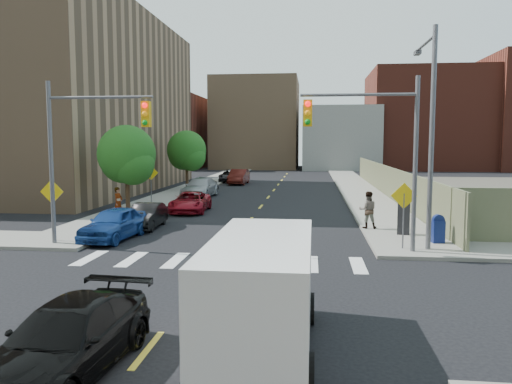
% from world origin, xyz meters
% --- Properties ---
extents(ground, '(160.00, 160.00, 0.00)m').
position_xyz_m(ground, '(0.00, 0.00, 0.00)').
color(ground, black).
rests_on(ground, ground).
extents(sidewalk_nw, '(3.50, 73.00, 0.15)m').
position_xyz_m(sidewalk_nw, '(-7.75, 41.50, 0.07)').
color(sidewalk_nw, gray).
rests_on(sidewalk_nw, ground).
extents(sidewalk_ne, '(3.50, 73.00, 0.15)m').
position_xyz_m(sidewalk_ne, '(7.75, 41.50, 0.07)').
color(sidewalk_ne, gray).
rests_on(sidewalk_ne, ground).
extents(fence_north, '(0.12, 44.00, 2.50)m').
position_xyz_m(fence_north, '(9.60, 28.00, 1.25)').
color(fence_north, '#69704E').
rests_on(fence_north, ground).
extents(building_nw, '(22.00, 30.00, 16.00)m').
position_xyz_m(building_nw, '(-22.00, 30.00, 8.00)').
color(building_nw, '#8C6B4C').
rests_on(building_nw, ground).
extents(bg_bldg_west, '(14.00, 18.00, 12.00)m').
position_xyz_m(bg_bldg_west, '(-22.00, 70.00, 6.00)').
color(bg_bldg_west, '#592319').
rests_on(bg_bldg_west, ground).
extents(bg_bldg_midwest, '(14.00, 16.00, 15.00)m').
position_xyz_m(bg_bldg_midwest, '(-6.00, 72.00, 7.50)').
color(bg_bldg_midwest, '#8C6B4C').
rests_on(bg_bldg_midwest, ground).
extents(bg_bldg_center, '(12.00, 16.00, 10.00)m').
position_xyz_m(bg_bldg_center, '(8.00, 70.00, 5.00)').
color(bg_bldg_center, gray).
rests_on(bg_bldg_center, ground).
extents(bg_bldg_east, '(18.00, 18.00, 16.00)m').
position_xyz_m(bg_bldg_east, '(22.00, 72.00, 8.00)').
color(bg_bldg_east, '#592319').
rests_on(bg_bldg_east, ground).
extents(signal_nw, '(4.59, 0.30, 7.00)m').
position_xyz_m(signal_nw, '(-5.98, 6.00, 4.53)').
color(signal_nw, '#59595E').
rests_on(signal_nw, ground).
extents(signal_ne, '(4.59, 0.30, 7.00)m').
position_xyz_m(signal_ne, '(5.98, 6.00, 4.53)').
color(signal_ne, '#59595E').
rests_on(signal_ne, ground).
extents(streetlight_ne, '(0.25, 3.70, 9.00)m').
position_xyz_m(streetlight_ne, '(8.20, 6.90, 5.22)').
color(streetlight_ne, '#59595E').
rests_on(streetlight_ne, ground).
extents(warn_sign_nw, '(1.06, 0.06, 2.83)m').
position_xyz_m(warn_sign_nw, '(-7.80, 6.50, 1.99)').
color(warn_sign_nw, '#59595E').
rests_on(warn_sign_nw, ground).
extents(warn_sign_ne, '(1.06, 0.06, 2.83)m').
position_xyz_m(warn_sign_ne, '(7.20, 6.50, 1.99)').
color(warn_sign_ne, '#59595E').
rests_on(warn_sign_ne, ground).
extents(warn_sign_midwest, '(1.06, 0.06, 2.83)m').
position_xyz_m(warn_sign_midwest, '(-7.80, 20.00, 1.99)').
color(warn_sign_midwest, '#59595E').
rests_on(warn_sign_midwest, ground).
extents(tree_west_near, '(3.66, 3.64, 5.52)m').
position_xyz_m(tree_west_near, '(-8.00, 16.05, 3.48)').
color(tree_west_near, '#332114').
rests_on(tree_west_near, ground).
extents(tree_west_far, '(3.66, 3.64, 5.52)m').
position_xyz_m(tree_west_far, '(-8.00, 31.05, 3.48)').
color(tree_west_far, '#332114').
rests_on(tree_west_far, ground).
extents(parked_car_blue, '(2.16, 4.51, 1.49)m').
position_xyz_m(parked_car_blue, '(-5.50, 7.66, 0.74)').
color(parked_car_blue, navy).
rests_on(parked_car_blue, ground).
extents(parked_car_black, '(1.50, 3.94, 1.28)m').
position_xyz_m(parked_car_black, '(-5.03, 10.74, 0.64)').
color(parked_car_black, black).
rests_on(parked_car_black, ground).
extents(parked_car_red, '(2.36, 4.73, 1.29)m').
position_xyz_m(parked_car_red, '(-4.20, 16.88, 0.64)').
color(parked_car_red, maroon).
rests_on(parked_car_red, ground).
extents(parked_car_silver, '(2.52, 5.43, 1.54)m').
position_xyz_m(parked_car_silver, '(-5.50, 25.48, 0.77)').
color(parked_car_silver, '#979A9E').
rests_on(parked_car_silver, ground).
extents(parked_car_white, '(1.59, 3.80, 1.28)m').
position_xyz_m(parked_car_white, '(-5.50, 28.21, 0.64)').
color(parked_car_white, silver).
rests_on(parked_car_white, ground).
extents(parked_car_maroon, '(1.80, 4.86, 1.59)m').
position_xyz_m(parked_car_maroon, '(-4.20, 38.11, 0.79)').
color(parked_car_maroon, '#46120E').
rests_on(parked_car_maroon, ground).
extents(parked_car_grey, '(2.49, 5.08, 1.39)m').
position_xyz_m(parked_car_grey, '(-5.50, 40.78, 0.69)').
color(parked_car_grey, black).
rests_on(parked_car_grey, ground).
extents(black_sedan, '(2.26, 4.83, 1.36)m').
position_xyz_m(black_sedan, '(-1.15, -5.24, 0.68)').
color(black_sedan, black).
rests_on(black_sedan, ground).
extents(cargo_van, '(2.28, 5.41, 2.47)m').
position_xyz_m(cargo_van, '(2.44, -3.59, 1.30)').
color(cargo_van, white).
rests_on(cargo_van, ground).
extents(mailbox, '(0.55, 0.45, 1.23)m').
position_xyz_m(mailbox, '(8.90, 7.84, 0.74)').
color(mailbox, navy).
rests_on(mailbox, sidewalk_ne).
extents(payphone, '(0.64, 0.56, 1.85)m').
position_xyz_m(payphone, '(7.79, 9.68, 1.07)').
color(payphone, black).
rests_on(payphone, sidewalk_ne).
extents(pedestrian_west, '(0.54, 0.71, 1.74)m').
position_xyz_m(pedestrian_west, '(-7.52, 13.25, 1.02)').
color(pedestrian_west, gray).
rests_on(pedestrian_west, sidewalk_nw).
extents(pedestrian_east, '(0.90, 0.70, 1.86)m').
position_xyz_m(pedestrian_east, '(6.30, 11.20, 1.08)').
color(pedestrian_east, gray).
rests_on(pedestrian_east, sidewalk_ne).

